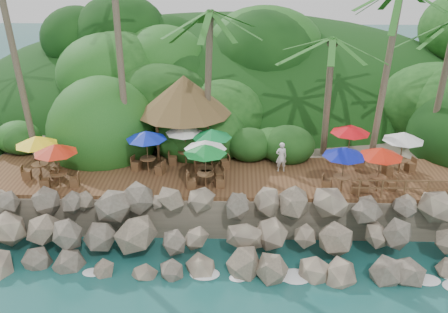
{
  "coord_description": "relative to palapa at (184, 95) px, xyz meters",
  "views": [
    {
      "loc": [
        0.68,
        -18.92,
        14.21
      ],
      "look_at": [
        0.0,
        6.0,
        3.4
      ],
      "focal_mm": 41.58,
      "sensor_mm": 36.0,
      "label": 1
    }
  ],
  "objects": [
    {
      "name": "railing",
      "position": [
        12.81,
        -5.56,
        -2.88
      ],
      "size": [
        8.3,
        0.1,
        1.0
      ],
      "color": "brown",
      "rests_on": "terrace"
    },
    {
      "name": "palapa",
      "position": [
        0.0,
        0.0,
        0.0
      ],
      "size": [
        5.37,
        5.37,
        4.6
      ],
      "color": "brown",
      "rests_on": "ground"
    },
    {
      "name": "jungle_foliage",
      "position": [
        2.34,
        5.79,
        -5.79
      ],
      "size": [
        44.0,
        16.0,
        12.0
      ],
      "primitive_type": null,
      "color": "#143811",
      "rests_on": "ground"
    },
    {
      "name": "jungle_hill",
      "position": [
        2.34,
        14.29,
        -5.79
      ],
      "size": [
        44.8,
        28.0,
        15.4
      ],
      "primitive_type": "ellipsoid",
      "color": "#143811",
      "rests_on": "ground"
    },
    {
      "name": "waiter",
      "position": [
        5.4,
        -2.58,
        -2.65
      ],
      "size": [
        0.67,
        0.49,
        1.68
      ],
      "primitive_type": "imported",
      "rotation": [
        0.0,
        0.0,
        3.3
      ],
      "color": "silver",
      "rests_on": "terrace"
    },
    {
      "name": "foam_line",
      "position": [
        2.34,
        -8.91,
        -5.76
      ],
      "size": [
        25.2,
        0.8,
        0.06
      ],
      "color": "white",
      "rests_on": "ground"
    },
    {
      "name": "dining_clusters",
      "position": [
        2.63,
        -3.48,
        -1.54
      ],
      "size": [
        21.17,
        5.37,
        2.35
      ],
      "color": "brown",
      "rests_on": "terrace"
    },
    {
      "name": "land_base",
      "position": [
        2.34,
        6.79,
        -4.74
      ],
      "size": [
        32.0,
        25.2,
        2.1
      ],
      "primitive_type": "cube",
      "color": "gray",
      "rests_on": "ground"
    },
    {
      "name": "terrace",
      "position": [
        2.34,
        -3.21,
        -3.59
      ],
      "size": [
        26.0,
        5.0,
        0.2
      ],
      "primitive_type": "cube",
      "color": "brown",
      "rests_on": "land_base"
    },
    {
      "name": "seawall",
      "position": [
        2.34,
        -7.21,
        -4.64
      ],
      "size": [
        29.0,
        4.0,
        2.3
      ],
      "primitive_type": null,
      "color": "gray",
      "rests_on": "ground"
    },
    {
      "name": "ground",
      "position": [
        2.34,
        -9.21,
        -5.79
      ],
      "size": [
        140.0,
        140.0,
        0.0
      ],
      "primitive_type": "plane",
      "color": "#19514F",
      "rests_on": "ground"
    }
  ]
}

